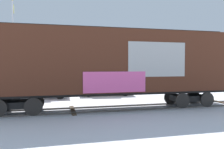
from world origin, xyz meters
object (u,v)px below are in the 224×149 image
at_px(flagpole, 13,32).
at_px(parked_car_tan, 105,85).
at_px(freight_car, 111,63).
at_px(parked_car_silver, 39,88).

height_order(flagpole, parked_car_tan, flagpole).
height_order(freight_car, parked_car_tan, freight_car).
bearing_deg(flagpole, parked_car_tan, -40.76).
xyz_separation_m(parked_car_silver, parked_car_tan, (5.45, 0.32, 0.02)).
bearing_deg(parked_car_silver, flagpole, 109.66).
bearing_deg(parked_car_silver, parked_car_tan, 3.34).
bearing_deg(parked_car_tan, flagpole, 139.24).
xyz_separation_m(flagpole, parked_car_tan, (8.03, -6.92, -5.26)).
xyz_separation_m(freight_car, parked_car_silver, (-4.08, 5.86, -1.91)).
relative_size(freight_car, parked_car_tan, 3.23).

